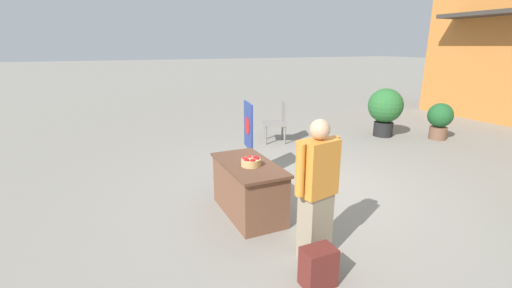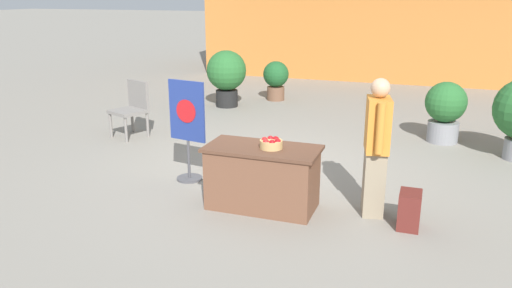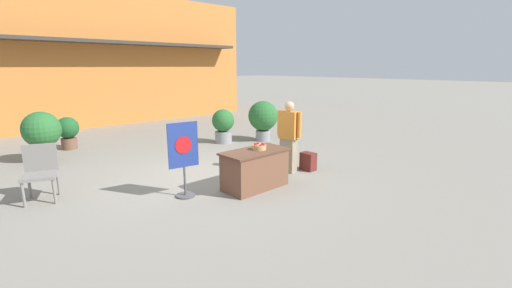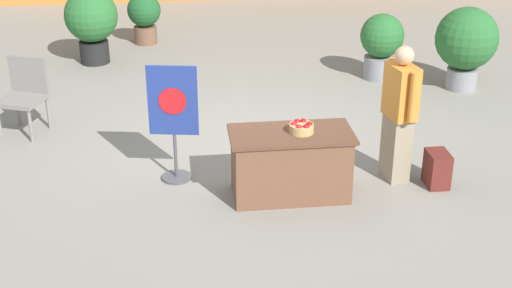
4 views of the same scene
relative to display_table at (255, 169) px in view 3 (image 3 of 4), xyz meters
The scene contains 12 objects.
ground_plane 1.41m from the display_table, 107.00° to the left, with size 120.00×120.00×0.00m, color gray.
storefront_building 11.58m from the display_table, 84.20° to the left, with size 12.60×4.65×5.32m.
display_table is the anchor object (origin of this frame).
apple_basket 0.46m from the display_table, ahead, with size 0.27×0.27×0.13m.
person_visitor 1.40m from the display_table, 11.42° to the left, with size 0.34×0.60×1.64m.
backpack 1.75m from the display_table, ahead, with size 0.24×0.34×0.42m.
poster_board 1.45m from the display_table, 156.78° to the left, with size 0.57×0.36×1.42m.
patio_chair 3.96m from the display_table, 145.64° to the left, with size 0.71×0.71×1.01m.
potted_plant_near_right 5.77m from the display_table, 117.09° to the left, with size 0.91×0.91×1.29m.
potted_plant_far_left 6.43m from the display_table, 105.91° to the left, with size 0.63×0.63×0.95m.
potted_plant_near_left 4.51m from the display_table, 43.66° to the left, with size 0.97×0.97×1.30m.
potted_plant_far_right 4.30m from the display_table, 60.66° to the left, with size 0.71×0.71×1.07m.
Camera 3 is at (-4.08, -6.10, 2.41)m, focal length 24.00 mm.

